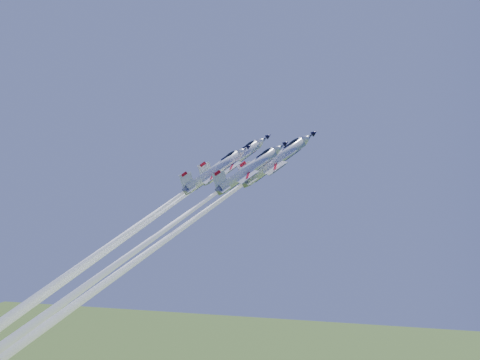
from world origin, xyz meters
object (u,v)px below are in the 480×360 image
(jet_lead, at_px, (163,242))
(jet_left, at_px, (128,236))
(jet_right, at_px, (151,240))
(jet_slot, at_px, (118,239))

(jet_lead, distance_m, jet_left, 11.32)
(jet_lead, xyz_separation_m, jet_right, (-0.03, -4.96, 0.72))
(jet_lead, relative_size, jet_slot, 1.18)
(jet_left, relative_size, jet_slot, 1.17)
(jet_slot, bearing_deg, jet_left, 165.81)
(jet_right, height_order, jet_slot, jet_right)
(jet_lead, relative_size, jet_left, 1.01)
(jet_slot, bearing_deg, jet_right, 42.73)
(jet_lead, relative_size, jet_right, 1.19)
(jet_lead, bearing_deg, jet_right, -29.86)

